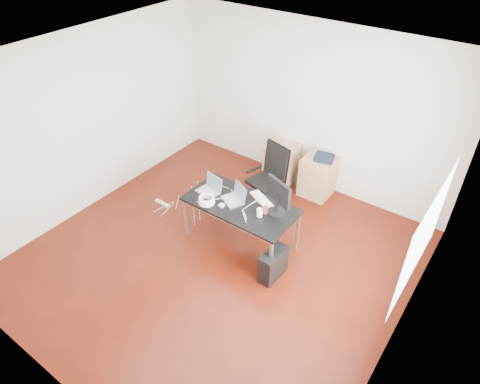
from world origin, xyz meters
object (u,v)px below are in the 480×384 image
Objects in this scene: office_chair at (269,175)px; pc_tower at (273,264)px; filing_cabinet_right at (318,176)px; desk at (240,207)px; filing_cabinet_left at (282,163)px.

pc_tower is (0.91, -1.29, -0.39)m from office_chair.
filing_cabinet_right is at bearing 104.41° from pc_tower.
desk is 1.85m from filing_cabinet_left.
filing_cabinet_right is (0.71, 0.00, 0.00)m from filing_cabinet_left.
office_chair is at bearing -122.73° from filing_cabinet_right.
filing_cabinet_right is 2.11m from pc_tower.
office_chair is 1.54× the size of filing_cabinet_left.
filing_cabinet_right is (0.33, 1.78, -0.33)m from desk.
filing_cabinet_right reaches higher than pc_tower.
pc_tower is (0.75, -0.28, -0.46)m from desk.
desk is 2.29× the size of filing_cabinet_left.
filing_cabinet_left is at bearing 121.65° from pc_tower.
office_chair reaches higher than filing_cabinet_right.
desk reaches higher than filing_cabinet_right.
desk is at bearing -77.87° from filing_cabinet_left.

